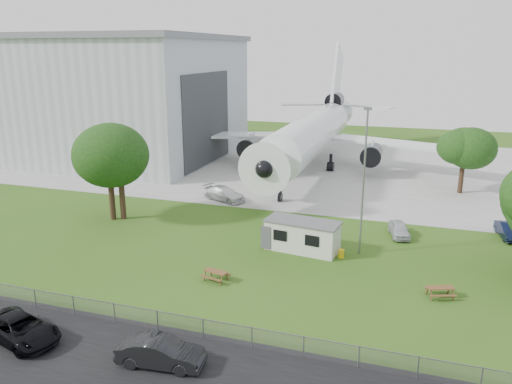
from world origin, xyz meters
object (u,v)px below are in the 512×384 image
(picnic_east, at_px, (439,297))
(car_centre_sedan, at_px, (161,353))
(site_cabin, at_px, (302,235))
(hangar, at_px, (93,95))
(picnic_west, at_px, (216,280))
(airliner, at_px, (313,131))

(picnic_east, distance_m, car_centre_sedan, 19.31)
(picnic_east, height_order, car_centre_sedan, car_centre_sedan)
(site_cabin, xyz_separation_m, picnic_east, (10.86, -5.29, -1.31))
(hangar, height_order, car_centre_sedan, hangar)
(picnic_west, relative_size, picnic_east, 1.00)
(site_cabin, xyz_separation_m, picnic_west, (-4.75, -7.64, -1.31))
(airliner, height_order, picnic_east, airliner)
(hangar, height_order, picnic_west, hangar)
(hangar, distance_m, car_centre_sedan, 62.19)
(hangar, distance_m, airliner, 36.21)
(picnic_west, bearing_deg, picnic_east, 22.16)
(airliner, distance_m, picnic_west, 38.39)
(airliner, distance_m, site_cabin, 31.12)
(car_centre_sedan, bearing_deg, hangar, 31.81)
(airliner, xyz_separation_m, site_cabin, (5.50, -30.38, -3.96))
(airliner, relative_size, car_centre_sedan, 10.13)
(hangar, height_order, site_cabin, hangar)
(picnic_west, bearing_deg, car_centre_sedan, -70.18)
(site_cabin, bearing_deg, picnic_east, -25.97)
(site_cabin, height_order, picnic_east, site_cabin)
(site_cabin, height_order, car_centre_sedan, site_cabin)
(hangar, relative_size, picnic_west, 23.89)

